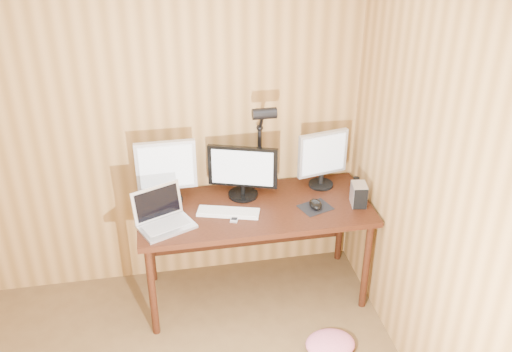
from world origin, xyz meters
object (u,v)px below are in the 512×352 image
object	(u,v)px
phone	(235,218)
monitor_right	(323,158)
mouse	(316,204)
hard_drive	(359,195)
monitor_left	(166,170)
laptop	(162,216)
desk	(253,216)
monitor_center	(243,171)
desk_lamp	(262,135)
keyboard	(228,212)
speaker	(356,184)

from	to	relation	value
phone	monitor_right	bearing A→B (deg)	44.53
mouse	hard_drive	distance (m)	0.31
monitor_left	laptop	size ratio (longest dim) A/B	1.10
phone	mouse	bearing A→B (deg)	23.19
desk	mouse	bearing A→B (deg)	-21.07
monitor_center	mouse	size ratio (longest dim) A/B	3.86
monitor_center	monitor_left	xyz separation A→B (m)	(-0.52, 0.02, 0.05)
monitor_center	mouse	xyz separation A→B (m)	(0.46, -0.25, -0.17)
monitor_right	phone	world-z (taller)	monitor_right
monitor_right	desk_lamp	world-z (taller)	desk_lamp
monitor_center	monitor_right	world-z (taller)	monitor_right
keyboard	speaker	distance (m)	0.96
desk	hard_drive	xyz separation A→B (m)	(0.71, -0.17, 0.20)
keyboard	desk_lamp	distance (m)	0.58
monitor_left	hard_drive	bearing A→B (deg)	-12.80
keyboard	phone	bearing A→B (deg)	-51.06
desk	monitor_center	world-z (taller)	monitor_center
monitor_center	speaker	xyz separation A→B (m)	(0.81, -0.08, -0.14)
monitor_left	mouse	distance (m)	1.05
monitor_center	phone	xyz separation A→B (m)	(-0.10, -0.29, -0.19)
speaker	laptop	bearing A→B (deg)	-172.34
desk_lamp	mouse	bearing A→B (deg)	-41.89
monitor_right	hard_drive	xyz separation A→B (m)	(0.18, -0.30, -0.15)
monitor_left	monitor_right	xyz separation A→B (m)	(1.11, 0.02, -0.02)
monitor_left	keyboard	bearing A→B (deg)	-31.72
monitor_center	speaker	distance (m)	0.83
phone	desk_lamp	world-z (taller)	desk_lamp
desk	monitor_right	xyz separation A→B (m)	(0.53, 0.13, 0.35)
monitor_right	hard_drive	world-z (taller)	monitor_right
monitor_center	desk_lamp	size ratio (longest dim) A/B	0.67
laptop	mouse	bearing A→B (deg)	-22.98
mouse	phone	bearing A→B (deg)	170.42
desk	mouse	world-z (taller)	mouse
keyboard	mouse	size ratio (longest dim) A/B	3.57
keyboard	mouse	distance (m)	0.60
phone	laptop	bearing A→B (deg)	-164.27
monitor_left	desk_lamp	xyz separation A→B (m)	(0.67, 0.04, 0.19)
laptop	monitor_right	bearing A→B (deg)	-9.17
speaker	desk	bearing A→B (deg)	-178.86
speaker	desk_lamp	xyz separation A→B (m)	(-0.66, 0.13, 0.38)
monitor_center	keyboard	bearing A→B (deg)	-103.72
desk	monitor_left	xyz separation A→B (m)	(-0.58, 0.11, 0.37)
monitor_right	keyboard	distance (m)	0.80
mouse	speaker	world-z (taller)	speaker
keyboard	desk	bearing A→B (deg)	49.21
keyboard	monitor_right	bearing A→B (deg)	35.84
speaker	monitor_right	bearing A→B (deg)	152.90
monitor_center	phone	world-z (taller)	monitor_center
monitor_left	desk	bearing A→B (deg)	-11.51
desk	speaker	xyz separation A→B (m)	(0.76, 0.02, 0.18)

